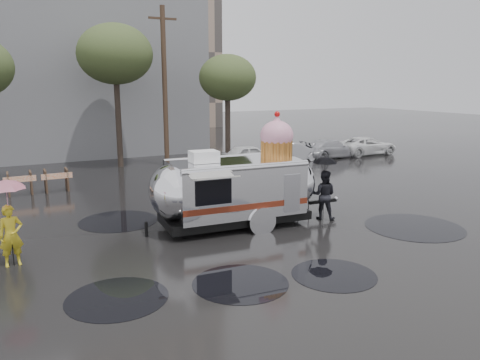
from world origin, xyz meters
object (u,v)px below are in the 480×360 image
person_right (324,195)px  airstream_trailer (237,186)px  tripod (301,193)px  person_left (11,236)px

person_right → airstream_trailer: bearing=30.0°
tripod → person_left: bearing=-154.5°
person_left → tripod: bearing=-5.4°
airstream_trailer → tripod: size_ratio=4.65×
airstream_trailer → tripod: 2.49m
airstream_trailer → person_right: size_ratio=4.12×
person_right → person_left: bearing=41.9°
tripod → person_right: bearing=-11.6°
person_left → tripod: size_ratio=1.06×
person_right → tripod: (-0.65, 0.47, 0.05)m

